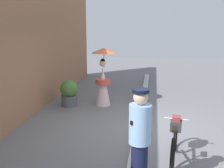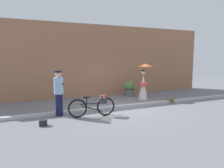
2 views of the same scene
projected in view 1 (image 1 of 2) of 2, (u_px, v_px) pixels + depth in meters
ground_plane at (139, 128)px, 6.93m from camera, size 30.00×30.00×0.00m
building_wall at (12, 49)px, 7.00m from camera, size 14.00×0.40×3.93m
sidewalk_curb at (139, 126)px, 6.92m from camera, size 14.00×0.20×0.12m
bicycle_near_officer at (175, 140)px, 5.27m from camera, size 1.71×0.48×0.77m
person_officer at (140, 139)px, 4.16m from camera, size 0.34×0.34×1.66m
person_with_parasol at (103, 77)px, 8.72m from camera, size 0.80×0.80×1.85m
potted_plant_by_door at (70, 92)px, 8.77m from camera, size 0.58×0.56×0.85m
backpack_on_pavement at (144, 97)px, 9.40m from camera, size 0.26×0.23×0.22m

